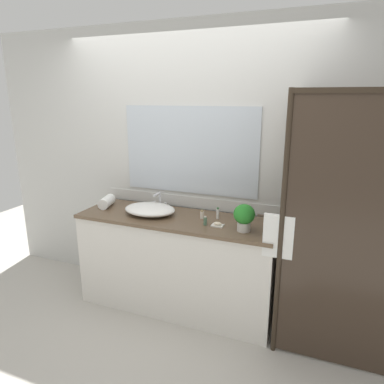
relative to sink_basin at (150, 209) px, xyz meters
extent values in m
plane|color=#B7B2A8|center=(0.26, 0.01, -0.94)|extent=(8.00, 8.00, 0.00)
cube|color=silver|center=(0.26, 0.35, 0.36)|extent=(4.40, 0.05, 2.60)
cube|color=silver|center=(0.26, 0.32, 0.01)|extent=(1.80, 0.01, 0.11)
cube|color=silver|center=(0.26, 0.32, 0.51)|extent=(1.32, 0.01, 0.81)
cube|color=silver|center=(0.26, 0.02, -0.51)|extent=(1.80, 0.56, 0.87)
cube|color=brown|center=(0.26, 0.01, -0.06)|extent=(1.80, 0.58, 0.03)
cylinder|color=#2D2319|center=(1.21, -0.26, 0.06)|extent=(0.04, 0.04, 2.00)
cube|color=#2D2319|center=(1.71, -0.26, 1.04)|extent=(1.00, 0.04, 0.04)
cube|color=#382B21|center=(1.71, -0.26, 0.06)|extent=(0.96, 0.01, 1.96)
cube|color=#382B21|center=(1.21, 0.02, 0.06)|extent=(0.01, 0.57, 1.96)
cylinder|color=#2D2319|center=(1.19, -0.25, 0.16)|extent=(0.32, 0.02, 0.02)
cube|color=white|center=(1.19, -0.25, 0.01)|extent=(0.22, 0.04, 0.33)
ellipsoid|color=white|center=(0.00, 0.00, 0.00)|extent=(0.48, 0.36, 0.09)
cube|color=silver|center=(0.00, 0.21, -0.04)|extent=(0.17, 0.04, 0.02)
cylinder|color=silver|center=(0.00, 0.21, 0.04)|extent=(0.02, 0.02, 0.13)
cylinder|color=silver|center=(0.00, 0.14, 0.10)|extent=(0.02, 0.13, 0.02)
cylinder|color=silver|center=(-0.06, 0.21, -0.01)|extent=(0.02, 0.02, 0.04)
cylinder|color=silver|center=(0.06, 0.21, -0.01)|extent=(0.02, 0.02, 0.04)
cylinder|color=beige|center=(0.90, -0.09, -0.01)|extent=(0.11, 0.11, 0.07)
ellipsoid|color=#257826|center=(0.90, -0.09, 0.10)|extent=(0.17, 0.17, 0.16)
cube|color=silver|center=(0.67, -0.07, -0.04)|extent=(0.10, 0.07, 0.01)
ellipsoid|color=beige|center=(0.67, -0.07, -0.02)|extent=(0.07, 0.04, 0.02)
cylinder|color=silver|center=(0.49, 0.06, -0.01)|extent=(0.03, 0.03, 0.06)
cylinder|color=#9E895B|center=(0.49, 0.06, 0.03)|extent=(0.03, 0.03, 0.01)
cylinder|color=white|center=(0.62, 0.10, 0.00)|extent=(0.02, 0.02, 0.09)
cylinder|color=#2D6638|center=(0.62, 0.10, 0.05)|extent=(0.02, 0.02, 0.01)
cylinder|color=#4C7056|center=(0.57, -0.08, -0.01)|extent=(0.03, 0.03, 0.07)
cylinder|color=#B7B2A8|center=(0.57, -0.08, 0.03)|extent=(0.02, 0.02, 0.01)
cylinder|color=white|center=(-0.50, 0.04, 0.01)|extent=(0.15, 0.23, 0.10)
camera|label=1|loc=(1.48, -2.67, 0.99)|focal=32.48mm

